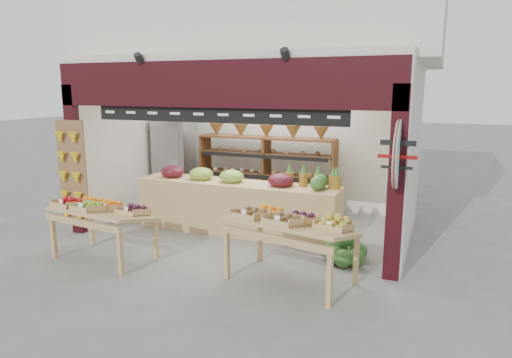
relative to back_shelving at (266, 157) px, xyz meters
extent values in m
plane|color=slate|center=(0.16, -1.71, -1.15)|extent=(60.00, 60.00, 0.00)
cube|color=beige|center=(0.16, 0.58, 0.35)|extent=(5.76, 0.18, 3.00)
cube|color=beige|center=(-2.63, -1.11, 0.35)|extent=(0.18, 3.38, 3.00)
cube|color=beige|center=(2.95, -1.11, 0.35)|extent=(0.18, 3.38, 3.00)
cube|color=beige|center=(0.16, -1.11, 1.91)|extent=(5.76, 3.38, 0.12)
cube|color=beige|center=(0.16, -0.01, 3.05)|extent=(6.36, 4.60, 2.40)
cube|color=black|center=(0.16, -2.76, 1.50)|extent=(5.70, 0.14, 0.70)
cube|color=black|center=(-2.59, -2.76, 0.18)|extent=(0.22, 0.14, 2.65)
cube|color=black|center=(2.91, -2.76, 0.18)|extent=(0.22, 0.14, 2.65)
cube|color=black|center=(0.16, -2.73, 1.05)|extent=(4.20, 0.05, 0.26)
cylinder|color=white|center=(0.26, -2.66, 1.30)|extent=(0.34, 0.05, 0.34)
cube|color=brown|center=(-2.57, -2.85, 0.00)|extent=(0.60, 0.04, 1.80)
cylinder|color=#ABD7BB|center=(2.91, -2.85, 0.60)|extent=(0.04, 0.90, 0.90)
cylinder|color=maroon|center=(2.91, -2.87, 0.60)|extent=(0.01, 0.92, 0.92)
cube|color=brown|center=(-1.47, 0.00, -0.36)|extent=(0.05, 0.49, 1.57)
cube|color=brown|center=(0.00, 0.00, -0.36)|extent=(0.05, 0.49, 1.57)
cube|color=brown|center=(1.47, 0.00, -0.36)|extent=(0.05, 0.49, 1.57)
cube|color=brown|center=(0.00, 0.00, -0.80)|extent=(2.93, 0.49, 0.04)
cube|color=brown|center=(0.00, 0.00, -0.36)|extent=(2.93, 0.49, 0.04)
cube|color=brown|center=(0.00, 0.00, 0.08)|extent=(2.93, 0.49, 0.04)
cube|color=brown|center=(0.00, 0.00, 0.42)|extent=(2.93, 0.49, 0.04)
cone|color=brown|center=(-1.17, 0.00, 0.56)|extent=(0.32, 0.32, 0.28)
cone|color=brown|center=(-0.59, 0.00, 0.56)|extent=(0.32, 0.32, 0.28)
cone|color=brown|center=(0.00, 0.00, 0.56)|extent=(0.32, 0.32, 0.28)
cone|color=brown|center=(0.59, 0.00, 0.56)|extent=(0.32, 0.32, 0.28)
cone|color=brown|center=(1.17, 0.00, 0.56)|extent=(0.32, 0.32, 0.28)
cube|color=#ADAFB4|center=(-2.11, -0.27, -0.19)|extent=(0.86, 0.86, 1.92)
cube|color=silver|center=(-1.29, -1.24, -0.95)|extent=(0.55, 0.47, 0.40)
cube|color=silver|center=(-1.24, -1.24, -0.58)|extent=(0.50, 0.44, 0.33)
cube|color=#155221|center=(-0.74, -1.18, -0.98)|extent=(0.52, 0.44, 0.33)
cube|color=silver|center=(-0.85, -0.80, -0.99)|extent=(0.47, 0.41, 0.31)
cube|color=tan|center=(0.08, -1.68, -0.68)|extent=(3.73, 0.73, 0.93)
ellipsoid|color=#59141E|center=(-1.27, -1.68, -0.12)|extent=(0.46, 0.41, 0.25)
ellipsoid|color=#8CB23F|center=(-0.65, -1.68, -0.12)|extent=(0.46, 0.41, 0.25)
ellipsoid|color=#8CB23F|center=(-0.03, -1.68, -0.12)|extent=(0.46, 0.41, 0.25)
ellipsoid|color=#59141E|center=(0.90, -1.68, -0.12)|extent=(0.46, 0.41, 0.25)
cylinder|color=olive|center=(1.01, -1.53, -0.11)|extent=(0.15, 0.15, 0.22)
cylinder|color=olive|center=(1.27, -1.53, -0.11)|extent=(0.15, 0.15, 0.22)
cylinder|color=olive|center=(1.53, -1.53, -0.11)|extent=(0.15, 0.15, 0.22)
cylinder|color=olive|center=(1.78, -1.53, -0.11)|extent=(0.15, 0.15, 0.22)
cylinder|color=olive|center=(1.84, -1.53, -0.11)|extent=(0.15, 0.15, 0.22)
cube|color=tan|center=(-1.27, -3.63, -0.43)|extent=(1.61, 1.02, 0.23)
cube|color=tan|center=(-2.01, -3.91, -0.84)|extent=(0.07, 0.07, 0.61)
cube|color=tan|center=(-0.62, -4.08, -0.84)|extent=(0.07, 0.07, 0.61)
cube|color=tan|center=(-1.93, -3.18, -0.84)|extent=(0.07, 0.07, 0.61)
cube|color=tan|center=(-0.54, -3.35, -0.84)|extent=(0.07, 0.07, 0.61)
cube|color=tan|center=(1.64, -3.37, -0.37)|extent=(1.82, 1.26, 0.24)
cube|color=tan|center=(0.80, -3.61, -0.81)|extent=(0.07, 0.07, 0.68)
cube|color=tan|center=(2.31, -3.94, -0.81)|extent=(0.07, 0.07, 0.68)
cube|color=tan|center=(0.98, -2.81, -0.81)|extent=(0.07, 0.07, 0.68)
cube|color=tan|center=(2.48, -3.14, -0.81)|extent=(0.07, 0.07, 0.68)
sphere|color=#194617|center=(2.06, -2.52, -1.01)|extent=(0.28, 0.28, 0.28)
sphere|color=#194617|center=(2.36, -2.52, -1.01)|extent=(0.28, 0.28, 0.28)
sphere|color=#194617|center=(2.06, -2.22, -1.01)|extent=(0.28, 0.28, 0.28)
sphere|color=#194617|center=(2.36, -2.22, -1.01)|extent=(0.28, 0.28, 0.28)
sphere|color=#194617|center=(2.21, -2.37, -0.75)|extent=(0.28, 0.28, 0.28)
sphere|color=#194617|center=(2.21, -2.62, -1.01)|extent=(0.28, 0.28, 0.28)
sphere|color=#194617|center=(1.96, -2.37, -1.01)|extent=(0.28, 0.28, 0.28)
camera|label=1|loc=(3.42, -8.95, 1.44)|focal=32.00mm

